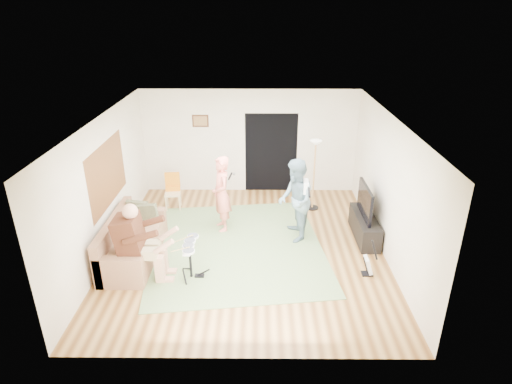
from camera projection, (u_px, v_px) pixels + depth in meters
floor at (247, 248)px, 8.82m from camera, size 6.00×6.00×0.00m
walls at (247, 188)px, 8.27m from camera, size 5.50×6.00×2.70m
ceiling at (246, 119)px, 7.73m from camera, size 6.00×6.00×0.00m
window_blinds at (107, 174)px, 8.40m from camera, size 0.00×2.05×2.05m
doorway at (271, 153)px, 11.12m from camera, size 2.10×0.00×2.10m
picture_frame at (200, 121)px, 10.79m from camera, size 0.42×0.03×0.32m
area_rug at (237, 246)px, 8.86m from camera, size 3.91×4.28×0.02m
sofa at (130, 245)px, 8.37m from camera, size 0.87×2.12×0.86m
drummer at (142, 250)px, 7.66m from camera, size 0.96×0.54×1.48m
drum_kit at (190, 262)px, 7.75m from camera, size 0.41×0.73×0.75m
singer at (221, 194)px, 9.23m from camera, size 0.58×0.72×1.69m
microphone at (230, 176)px, 9.06m from camera, size 0.06×0.06×0.24m
guitarist at (295, 201)px, 8.84m from camera, size 0.74×0.91×1.77m
guitar_held at (306, 186)px, 8.71m from camera, size 0.16×0.61×0.26m
guitar_spare at (368, 265)px, 7.87m from camera, size 0.26×0.24×0.73m
torchiere_lamp at (315, 163)px, 10.05m from camera, size 0.31×0.31×1.73m
dining_chair at (173, 196)px, 10.42m from camera, size 0.41×0.43×0.88m
tv_cabinet at (364, 227)px, 9.13m from camera, size 0.40×1.40×0.50m
television at (365, 201)px, 8.89m from camera, size 0.06×1.06×0.68m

